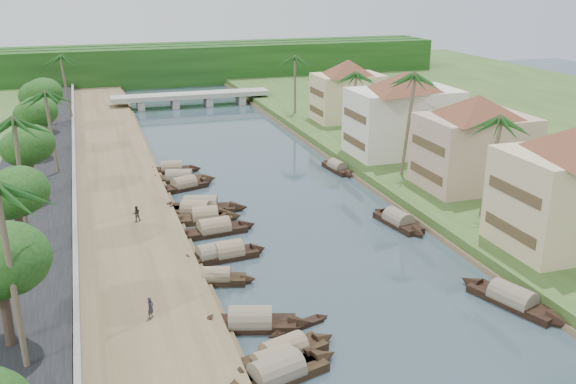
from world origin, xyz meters
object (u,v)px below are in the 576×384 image
object	(u,v)px
sampan_0	(277,374)
bridge	(191,97)
person_near	(151,308)
sampan_1	(274,366)

from	to	relation	value
sampan_0	bridge	bearing A→B (deg)	67.74
sampan_0	person_near	xyz separation A→B (m)	(-6.28, 8.15, 1.13)
sampan_0	sampan_1	size ratio (longest dim) A/B	1.23
bridge	person_near	distance (m)	76.56
bridge	person_near	size ratio (longest dim) A/B	18.73
sampan_1	sampan_0	bearing A→B (deg)	-107.37
sampan_0	sampan_1	world-z (taller)	sampan_0
sampan_0	person_near	distance (m)	10.35
bridge	sampan_1	world-z (taller)	bridge
person_near	sampan_0	bearing A→B (deg)	-101.68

